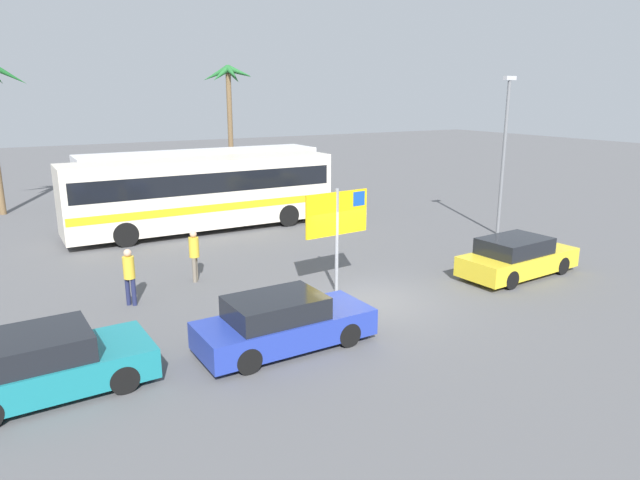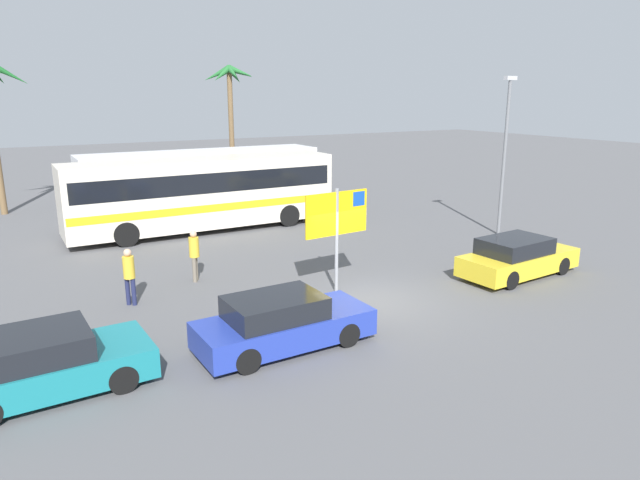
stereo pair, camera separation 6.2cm
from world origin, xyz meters
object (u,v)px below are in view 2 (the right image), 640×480
object	(u,v)px
car_yellow	(517,258)
car_teal	(46,363)
bus_front_coach	(203,190)
pedestrian_near_sign	(129,272)
car_blue	(282,323)
pedestrian_crossing_lot	(194,252)
bus_rear_coach	(203,179)
ferry_sign	(338,217)

from	to	relation	value
car_yellow	car_teal	bearing A→B (deg)	178.25
bus_front_coach	pedestrian_near_sign	xyz separation A→B (m)	(-4.83, -7.83, -0.80)
car_teal	car_blue	world-z (taller)	same
car_yellow	pedestrian_crossing_lot	bearing A→B (deg)	148.99
pedestrian_crossing_lot	car_blue	bearing A→B (deg)	-54.94
car_blue	pedestrian_near_sign	distance (m)	5.35
bus_front_coach	car_yellow	size ratio (longest dim) A/B	2.63
car_yellow	car_teal	world-z (taller)	same
bus_front_coach	pedestrian_crossing_lot	xyz separation A→B (m)	(-2.57, -6.67, -0.79)
bus_rear_coach	pedestrian_crossing_lot	world-z (taller)	bus_rear_coach
bus_front_coach	car_teal	world-z (taller)	bus_front_coach
ferry_sign	pedestrian_crossing_lot	world-z (taller)	ferry_sign
ferry_sign	car_blue	xyz separation A→B (m)	(-3.23, -2.74, -1.69)
car_teal	pedestrian_crossing_lot	size ratio (longest dim) A/B	2.38
car_blue	pedestrian_near_sign	xyz separation A→B (m)	(-2.51, 4.71, 0.35)
ferry_sign	car_teal	bearing A→B (deg)	-169.36
bus_front_coach	bus_rear_coach	xyz separation A→B (m)	(1.09, 3.29, 0.00)
car_teal	pedestrian_crossing_lot	xyz separation A→B (m)	(4.79, 5.38, 0.36)
car_blue	car_teal	bearing A→B (deg)	172.99
bus_front_coach	pedestrian_crossing_lot	size ratio (longest dim) A/B	6.89
bus_front_coach	car_yellow	world-z (taller)	bus_front_coach
pedestrian_crossing_lot	pedestrian_near_sign	size ratio (longest dim) A/B	1.01
bus_front_coach	ferry_sign	distance (m)	9.86
car_teal	car_blue	distance (m)	5.07
car_blue	car_yellow	bearing A→B (deg)	5.28
ferry_sign	car_yellow	distance (m)	6.42
pedestrian_crossing_lot	car_yellow	bearing A→B (deg)	5.73
ferry_sign	car_teal	size ratio (longest dim) A/B	0.80
bus_rear_coach	car_teal	distance (m)	17.55
bus_rear_coach	car_yellow	bearing A→B (deg)	-68.61
ferry_sign	car_yellow	bearing A→B (deg)	-20.15
pedestrian_near_sign	ferry_sign	bearing A→B (deg)	110.90
car_teal	bus_rear_coach	bearing A→B (deg)	58.76
car_teal	pedestrian_near_sign	distance (m)	4.93
car_yellow	car_blue	distance (m)	9.25
ferry_sign	bus_front_coach	bearing A→B (deg)	90.73
bus_front_coach	ferry_sign	xyz separation A→B (m)	(0.91, -9.80, 0.54)
car_blue	ferry_sign	bearing A→B (deg)	38.94
bus_front_coach	pedestrian_crossing_lot	distance (m)	7.19
car_yellow	car_teal	size ratio (longest dim) A/B	1.10
car_yellow	car_blue	bearing A→B (deg)	-177.40
bus_front_coach	pedestrian_crossing_lot	bearing A→B (deg)	-111.02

